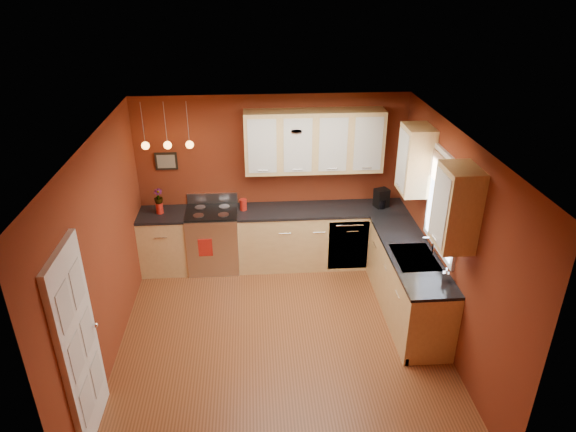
{
  "coord_description": "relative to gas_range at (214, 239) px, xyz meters",
  "views": [
    {
      "loc": [
        -0.29,
        -5.11,
        4.24
      ],
      "look_at": [
        0.16,
        1.0,
        1.22
      ],
      "focal_mm": 32.0,
      "sensor_mm": 36.0,
      "label": 1
    }
  ],
  "objects": [
    {
      "name": "door_left_wall",
      "position": [
        -1.05,
        -3.0,
        0.54
      ],
      "size": [
        0.12,
        0.82,
        2.05
      ],
      "color": "white",
      "rests_on": "floor"
    },
    {
      "name": "red_vase",
      "position": [
        -0.76,
        0.01,
        0.54
      ],
      "size": [
        0.1,
        0.1,
        0.17
      ],
      "primitive_type": "cylinder",
      "color": "#B21C13",
      "rests_on": "counter_back_left"
    },
    {
      "name": "floor",
      "position": [
        0.92,
        -1.8,
        -0.48
      ],
      "size": [
        4.2,
        4.2,
        0.0
      ],
      "primitive_type": "plane",
      "color": "brown",
      "rests_on": "ground"
    },
    {
      "name": "counter_back_left",
      "position": [
        -0.73,
        -0.0,
        0.44
      ],
      "size": [
        0.7,
        0.62,
        0.04
      ],
      "primitive_type": "cube",
      "color": "black",
      "rests_on": "base_cabinets_back_left"
    },
    {
      "name": "base_cabinets_back_left",
      "position": [
        -0.73,
        -0.0,
        -0.03
      ],
      "size": [
        0.7,
        0.6,
        0.9
      ],
      "primitive_type": "cube",
      "color": "#E2BE79",
      "rests_on": "floor"
    },
    {
      "name": "dishwasher_front",
      "position": [
        2.02,
        -0.29,
        -0.03
      ],
      "size": [
        0.6,
        0.02,
        0.8
      ],
      "primitive_type": "cube",
      "color": "silver",
      "rests_on": "base_cabinets_back_right"
    },
    {
      "name": "sink",
      "position": [
        2.62,
        -1.5,
        0.43
      ],
      "size": [
        0.5,
        0.7,
        0.33
      ],
      "color": "gray",
      "rests_on": "counter_right"
    },
    {
      "name": "base_cabinets_back_right",
      "position": [
        1.65,
        -0.0,
        -0.03
      ],
      "size": [
        2.54,
        0.6,
        0.9
      ],
      "primitive_type": "cube",
      "color": "#E2BE79",
      "rests_on": "floor"
    },
    {
      "name": "wall_back",
      "position": [
        0.92,
        0.3,
        0.82
      ],
      "size": [
        4.0,
        0.02,
        2.6
      ],
      "primitive_type": "cube",
      "color": "maroon",
      "rests_on": "floor"
    },
    {
      "name": "counter_back_right",
      "position": [
        1.65,
        -0.0,
        0.44
      ],
      "size": [
        2.54,
        0.62,
        0.04
      ],
      "primitive_type": "cube",
      "color": "black",
      "rests_on": "base_cabinets_back_right"
    },
    {
      "name": "ceiling",
      "position": [
        0.92,
        -1.8,
        2.12
      ],
      "size": [
        4.0,
        4.2,
        0.02
      ],
      "primitive_type": "cube",
      "color": "beige",
      "rests_on": "wall_back"
    },
    {
      "name": "wall_right",
      "position": [
        2.92,
        -1.8,
        0.82
      ],
      "size": [
        0.02,
        4.2,
        2.6
      ],
      "primitive_type": "cube",
      "color": "maroon",
      "rests_on": "floor"
    },
    {
      "name": "counter_right",
      "position": [
        2.62,
        -1.35,
        0.44
      ],
      "size": [
        0.62,
        2.1,
        0.04
      ],
      "primitive_type": "cube",
      "color": "black",
      "rests_on": "base_cabinets_right"
    },
    {
      "name": "wall_front",
      "position": [
        0.92,
        -3.9,
        0.82
      ],
      "size": [
        4.0,
        0.02,
        2.6
      ],
      "primitive_type": "cube",
      "color": "maroon",
      "rests_on": "floor"
    },
    {
      "name": "base_cabinets_right",
      "position": [
        2.62,
        -1.35,
        -0.03
      ],
      "size": [
        0.6,
        2.1,
        0.9
      ],
      "primitive_type": "cube",
      "color": "#E2BE79",
      "rests_on": "floor"
    },
    {
      "name": "red_canister",
      "position": [
        0.47,
        0.03,
        0.54
      ],
      "size": [
        0.11,
        0.11,
        0.17
      ],
      "color": "#B21C13",
      "rests_on": "counter_back_right"
    },
    {
      "name": "window",
      "position": [
        2.89,
        -1.5,
        1.21
      ],
      "size": [
        0.06,
        1.02,
        1.22
      ],
      "color": "white",
      "rests_on": "wall_right"
    },
    {
      "name": "coffee_maker",
      "position": [
        2.55,
        -0.0,
        0.59
      ],
      "size": [
        0.24,
        0.24,
        0.28
      ],
      "rotation": [
        0.0,
        0.0,
        0.35
      ],
      "color": "black",
      "rests_on": "counter_back_right"
    },
    {
      "name": "dish_towel",
      "position": [
        -0.1,
        -0.33,
        0.04
      ],
      "size": [
        0.2,
        0.01,
        0.28
      ],
      "primitive_type": "cube",
      "color": "#B21C13",
      "rests_on": "gas_range"
    },
    {
      "name": "pendant_lights",
      "position": [
        -0.53,
        -0.05,
        1.53
      ],
      "size": [
        0.71,
        0.11,
        0.66
      ],
      "color": "gray",
      "rests_on": "ceiling"
    },
    {
      "name": "wall_picture",
      "position": [
        -0.63,
        0.28,
        1.17
      ],
      "size": [
        0.32,
        0.03,
        0.26
      ],
      "primitive_type": "cube",
      "color": "black",
      "rests_on": "wall_back"
    },
    {
      "name": "wall_left",
      "position": [
        -1.08,
        -1.8,
        0.82
      ],
      "size": [
        0.02,
        4.2,
        2.6
      ],
      "primitive_type": "cube",
      "color": "maroon",
      "rests_on": "floor"
    },
    {
      "name": "gas_range",
      "position": [
        0.0,
        0.0,
        0.0
      ],
      "size": [
        0.76,
        0.64,
        1.11
      ],
      "color": "silver",
      "rests_on": "floor"
    },
    {
      "name": "upper_cabinets_right",
      "position": [
        2.75,
        -1.48,
        1.47
      ],
      "size": [
        0.35,
        1.95,
        0.9
      ],
      "primitive_type": "cube",
      "color": "#E2BE79",
      "rests_on": "wall_right"
    },
    {
      "name": "upper_cabinets_back",
      "position": [
        1.52,
        0.12,
        1.47
      ],
      "size": [
        2.0,
        0.35,
        0.9
      ],
      "primitive_type": "cube",
      "color": "#E2BE79",
      "rests_on": "wall_back"
    },
    {
      "name": "flowers",
      "position": [
        -0.76,
        0.01,
        0.72
      ],
      "size": [
        0.14,
        0.14,
        0.23
      ],
      "primitive_type": "imported",
      "rotation": [
        0.0,
        0.0,
        0.03
      ],
      "color": "#B21C13",
      "rests_on": "red_vase"
    },
    {
      "name": "soap_pump",
      "position": [
        2.81,
        -2.05,
        0.54
      ],
      "size": [
        0.1,
        0.1,
        0.17
      ],
      "primitive_type": "imported",
      "rotation": [
        0.0,
        0.0,
        -0.39
      ],
      "color": "white",
      "rests_on": "counter_right"
    }
  ]
}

